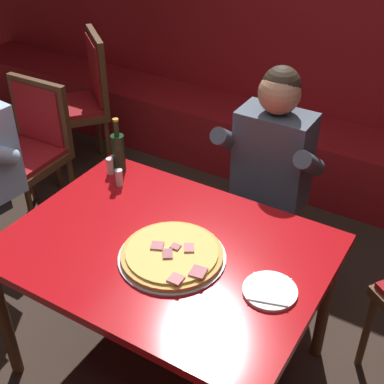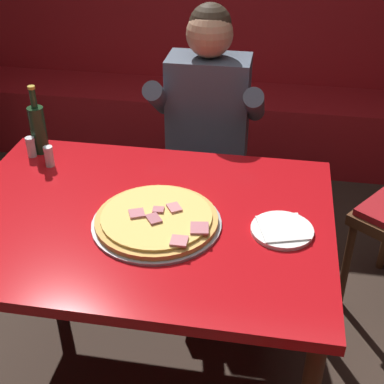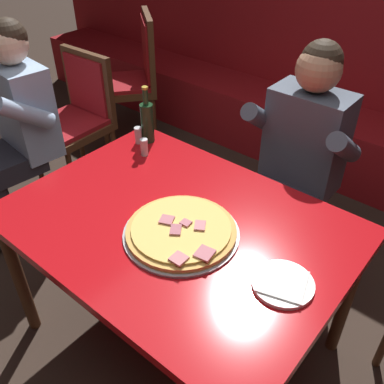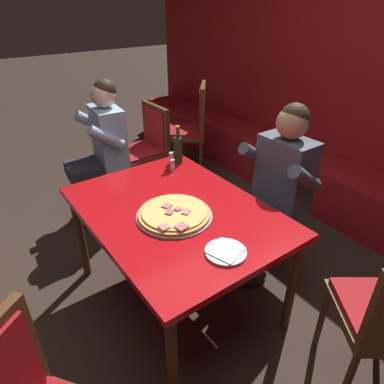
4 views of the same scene
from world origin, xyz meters
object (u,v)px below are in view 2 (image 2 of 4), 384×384
at_px(shaker_black_pepper, 31,148).
at_px(diner_seated_blue_shirt, 205,132).
at_px(pizza, 157,220).
at_px(plate_white_paper, 282,230).
at_px(main_dining_table, 143,231).
at_px(beer_bottle, 38,128).
at_px(shaker_oregano, 49,157).

xyz_separation_m(shaker_black_pepper, diner_seated_blue_shirt, (0.67, 0.43, -0.08)).
relative_size(pizza, plate_white_paper, 2.11).
distance_m(main_dining_table, shaker_black_pepper, 0.66).
height_order(plate_white_paper, shaker_black_pepper, shaker_black_pepper).
bearing_deg(pizza, main_dining_table, 143.92).
xyz_separation_m(pizza, plate_white_paper, (0.42, 0.03, -0.01)).
relative_size(beer_bottle, shaker_oregano, 3.40).
distance_m(plate_white_paper, shaker_black_pepper, 1.10).
bearing_deg(diner_seated_blue_shirt, shaker_black_pepper, -147.43).
bearing_deg(shaker_oregano, beer_bottle, 127.07).
height_order(main_dining_table, shaker_oregano, shaker_oregano).
bearing_deg(pizza, diner_seated_blue_shirt, 86.73).
height_order(plate_white_paper, shaker_oregano, shaker_oregano).
height_order(shaker_oregano, diner_seated_blue_shirt, diner_seated_blue_shirt).
bearing_deg(main_dining_table, diner_seated_blue_shirt, 81.51).
bearing_deg(beer_bottle, main_dining_table, -35.70).
relative_size(shaker_oregano, diner_seated_blue_shirt, 0.07).
xyz_separation_m(main_dining_table, shaker_oregano, (-0.45, 0.27, 0.11)).
bearing_deg(plate_white_paper, shaker_oregano, 162.72).
bearing_deg(main_dining_table, shaker_oregano, 148.76).
height_order(main_dining_table, plate_white_paper, plate_white_paper).
bearing_deg(beer_bottle, diner_seated_blue_shirt, 30.47).
xyz_separation_m(shaker_oregano, diner_seated_blue_shirt, (0.56, 0.49, -0.08)).
xyz_separation_m(main_dining_table, beer_bottle, (-0.53, 0.38, 0.18)).
bearing_deg(plate_white_paper, beer_bottle, 158.52).
height_order(pizza, beer_bottle, beer_bottle).
distance_m(beer_bottle, diner_seated_blue_shirt, 0.76).
bearing_deg(pizza, shaker_black_pepper, 148.23).
bearing_deg(shaker_oregano, pizza, -31.91).
relative_size(pizza, shaker_black_pepper, 5.15).
bearing_deg(diner_seated_blue_shirt, shaker_oregano, -138.95).
relative_size(plate_white_paper, shaker_oregano, 2.44).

